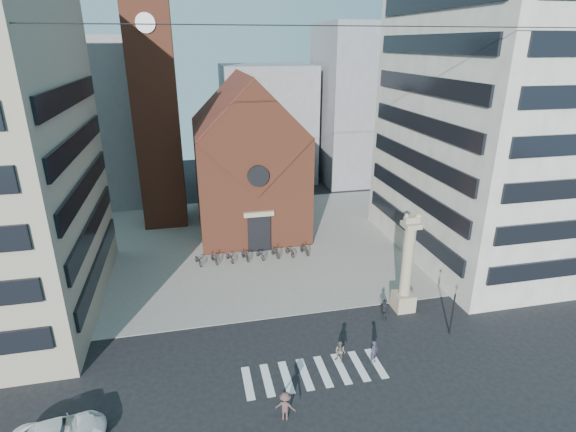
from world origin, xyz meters
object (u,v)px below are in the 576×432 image
object	(u,v)px
traffic_light	(453,308)
scooter_0	(198,260)
lion_column	(406,273)
pedestrian_2	(384,310)
pedestrian_0	(374,352)
pedestrian_1	(340,352)

from	to	relation	value
traffic_light	scooter_0	world-z (taller)	traffic_light
lion_column	pedestrian_2	xyz separation A→B (m)	(-2.21, -1.11, -2.53)
scooter_0	pedestrian_0	bearing A→B (deg)	-75.59
lion_column	scooter_0	bearing A→B (deg)	144.17
pedestrian_1	pedestrian_2	xyz separation A→B (m)	(5.16, 4.17, 0.10)
lion_column	scooter_0	world-z (taller)	lion_column
scooter_0	traffic_light	bearing A→B (deg)	-59.11
lion_column	pedestrian_2	world-z (taller)	lion_column
lion_column	traffic_light	distance (m)	4.62
pedestrian_1	pedestrian_2	bearing A→B (deg)	80.81
traffic_light	pedestrian_0	size ratio (longest dim) A/B	2.43
pedestrian_0	scooter_0	xyz separation A→B (m)	(-11.51, 17.84, -0.33)
traffic_light	pedestrian_2	bearing A→B (deg)	145.45
pedestrian_2	scooter_0	bearing A→B (deg)	28.37
pedestrian_0	scooter_0	world-z (taller)	pedestrian_0
lion_column	pedestrian_0	world-z (taller)	lion_column
pedestrian_2	lion_column	bearing A→B (deg)	-82.70
lion_column	pedestrian_2	bearing A→B (deg)	-153.36
pedestrian_0	pedestrian_2	distance (m)	5.55
lion_column	pedestrian_0	size ratio (longest dim) A/B	4.91
pedestrian_2	scooter_0	size ratio (longest dim) A/B	0.96
traffic_light	pedestrian_1	bearing A→B (deg)	-172.26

